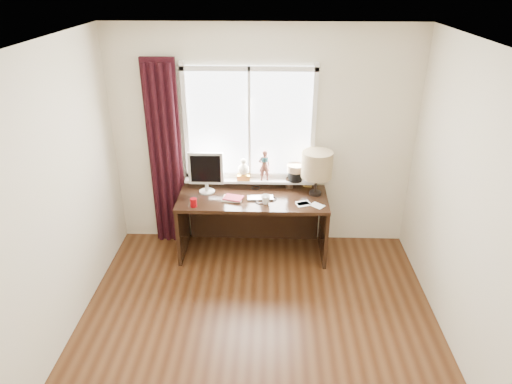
{
  "coord_description": "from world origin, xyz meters",
  "views": [
    {
      "loc": [
        0.1,
        -3.0,
        3.1
      ],
      "look_at": [
        -0.05,
        1.25,
        1.0
      ],
      "focal_mm": 32.0,
      "sensor_mm": 36.0,
      "label": 1
    }
  ],
  "objects_px": {
    "laptop": "(261,198)",
    "table_lamp": "(317,165)",
    "desk": "(253,212)",
    "mug": "(266,199)",
    "red_cup": "(194,203)",
    "monitor": "(206,170)"
  },
  "relations": [
    {
      "from": "mug",
      "to": "laptop",
      "type": "bearing_deg",
      "value": 117.31
    },
    {
      "from": "red_cup",
      "to": "monitor",
      "type": "height_order",
      "value": "monitor"
    },
    {
      "from": "red_cup",
      "to": "mug",
      "type": "bearing_deg",
      "value": 7.0
    },
    {
      "from": "desk",
      "to": "red_cup",
      "type": "bearing_deg",
      "value": -151.16
    },
    {
      "from": "mug",
      "to": "desk",
      "type": "distance_m",
      "value": 0.42
    },
    {
      "from": "laptop",
      "to": "desk",
      "type": "relative_size",
      "value": 0.17
    },
    {
      "from": "mug",
      "to": "table_lamp",
      "type": "height_order",
      "value": "table_lamp"
    },
    {
      "from": "desk",
      "to": "table_lamp",
      "type": "distance_m",
      "value": 0.94
    },
    {
      "from": "mug",
      "to": "red_cup",
      "type": "bearing_deg",
      "value": -173.0
    },
    {
      "from": "mug",
      "to": "table_lamp",
      "type": "xyz_separation_m",
      "value": [
        0.57,
        0.25,
        0.31
      ]
    },
    {
      "from": "monitor",
      "to": "table_lamp",
      "type": "xyz_separation_m",
      "value": [
        1.25,
        -0.01,
        0.09
      ]
    },
    {
      "from": "red_cup",
      "to": "laptop",
      "type": "bearing_deg",
      "value": 16.11
    },
    {
      "from": "desk",
      "to": "table_lamp",
      "type": "xyz_separation_m",
      "value": [
        0.72,
        0.0,
        0.61
      ]
    },
    {
      "from": "mug",
      "to": "desk",
      "type": "xyz_separation_m",
      "value": [
        -0.15,
        0.25,
        -0.3
      ]
    },
    {
      "from": "laptop",
      "to": "desk",
      "type": "bearing_deg",
      "value": 118.11
    },
    {
      "from": "mug",
      "to": "monitor",
      "type": "xyz_separation_m",
      "value": [
        -0.69,
        0.26,
        0.23
      ]
    },
    {
      "from": "laptop",
      "to": "red_cup",
      "type": "distance_m",
      "value": 0.76
    },
    {
      "from": "laptop",
      "to": "table_lamp",
      "type": "relative_size",
      "value": 0.57
    },
    {
      "from": "red_cup",
      "to": "table_lamp",
      "type": "distance_m",
      "value": 1.43
    },
    {
      "from": "laptop",
      "to": "table_lamp",
      "type": "xyz_separation_m",
      "value": [
        0.63,
        0.14,
        0.35
      ]
    },
    {
      "from": "red_cup",
      "to": "monitor",
      "type": "xyz_separation_m",
      "value": [
        0.1,
        0.36,
        0.23
      ]
    },
    {
      "from": "monitor",
      "to": "table_lamp",
      "type": "relative_size",
      "value": 0.94
    }
  ]
}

